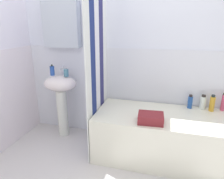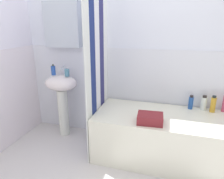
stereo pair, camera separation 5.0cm
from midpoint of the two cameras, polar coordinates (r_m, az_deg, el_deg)
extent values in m
cube|color=white|center=(2.56, 7.64, 11.33)|extent=(3.60, 0.05, 2.40)
cube|color=silver|center=(2.66, 7.01, -1.67)|extent=(3.60, 0.02, 1.20)
cube|color=silver|center=(2.77, -14.50, 17.17)|extent=(0.48, 0.12, 0.56)
cylinder|color=silver|center=(2.89, -14.17, -6.42)|extent=(0.14, 0.14, 0.65)
ellipsoid|color=white|center=(2.75, -14.84, 1.66)|extent=(0.44, 0.34, 0.20)
cylinder|color=silver|center=(2.80, -14.04, 4.68)|extent=(0.03, 0.03, 0.05)
cylinder|color=silver|center=(2.74, -14.62, 5.55)|extent=(0.02, 0.10, 0.02)
sphere|color=silver|center=(2.78, -14.17, 6.38)|extent=(0.03, 0.03, 0.03)
cylinder|color=#254BA0|center=(2.77, -16.90, 5.03)|extent=(0.06, 0.06, 0.12)
sphere|color=#1E2B20|center=(2.75, -17.04, 6.49)|extent=(0.02, 0.02, 0.02)
cylinder|color=teal|center=(2.67, -13.26, 4.58)|extent=(0.06, 0.06, 0.09)
cube|color=white|center=(2.44, 13.22, -12.61)|extent=(1.49, 0.70, 0.53)
cube|color=white|center=(2.05, -7.42, 3.99)|extent=(0.01, 0.14, 2.00)
cube|color=navy|center=(2.17, -6.01, 4.87)|extent=(0.01, 0.14, 2.00)
cube|color=white|center=(2.30, -4.76, 5.64)|extent=(0.01, 0.14, 2.00)
cube|color=navy|center=(2.43, -3.64, 6.33)|extent=(0.01, 0.14, 2.00)
cube|color=white|center=(2.56, -2.64, 6.95)|extent=(0.01, 0.14, 2.00)
cylinder|color=#CE466E|center=(2.65, 28.21, -3.32)|extent=(0.04, 0.04, 0.19)
cylinder|color=gold|center=(2.58, 25.74, -3.67)|extent=(0.06, 0.06, 0.17)
cylinder|color=#1E2629|center=(2.55, 26.03, -1.62)|extent=(0.04, 0.04, 0.02)
cylinder|color=white|center=(2.60, 23.58, -3.46)|extent=(0.06, 0.06, 0.15)
cylinder|color=#282320|center=(2.57, 23.82, -1.63)|extent=(0.04, 0.04, 0.02)
cylinder|color=#2553A4|center=(2.57, 20.50, -3.39)|extent=(0.05, 0.05, 0.14)
cylinder|color=black|center=(2.54, 20.71, -1.64)|extent=(0.04, 0.04, 0.02)
cube|color=maroon|center=(2.12, 10.10, -7.90)|extent=(0.27, 0.21, 0.09)
camera|label=1|loc=(0.03, -90.62, -0.20)|focal=32.63mm
camera|label=2|loc=(0.03, 89.38, 0.20)|focal=32.63mm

